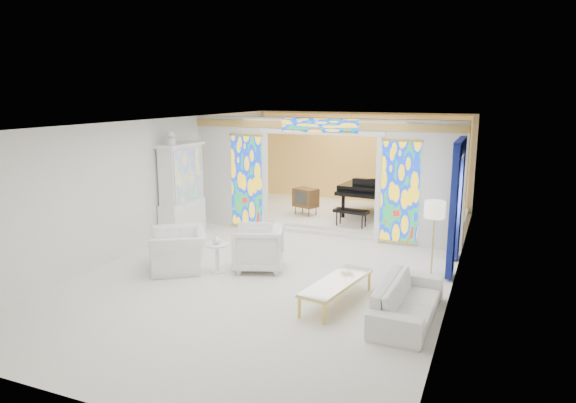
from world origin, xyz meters
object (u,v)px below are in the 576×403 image
at_px(tv_console, 306,198).
at_px(grand_piano, 376,189).
at_px(coffee_table, 337,283).
at_px(sofa, 408,300).
at_px(armchair_right, 258,248).
at_px(china_cabinet, 182,191).
at_px(armchair_left, 179,250).

bearing_deg(tv_console, grand_piano, 44.13).
distance_m(coffee_table, tv_console, 5.93).
height_order(sofa, tv_console, tv_console).
bearing_deg(armchair_right, grand_piano, 145.64).
bearing_deg(china_cabinet, tv_console, 49.05).
bearing_deg(tv_console, armchair_left, -81.22).
relative_size(armchair_right, grand_piano, 0.36).
distance_m(sofa, grand_piano, 6.64).
height_order(armchair_right, sofa, armchair_right).
height_order(china_cabinet, sofa, china_cabinet).
height_order(china_cabinet, grand_piano, china_cabinet).
xyz_separation_m(armchair_left, tv_console, (0.99, 4.87, 0.27)).
bearing_deg(grand_piano, tv_console, -150.47).
bearing_deg(coffee_table, grand_piano, 96.82).
distance_m(armchair_left, tv_console, 4.97).
bearing_deg(sofa, tv_console, 36.62).
relative_size(armchair_left, tv_console, 1.63).
bearing_deg(armchair_right, china_cabinet, -138.10).
height_order(china_cabinet, armchair_right, china_cabinet).
bearing_deg(tv_console, coffee_table, -43.89).
bearing_deg(coffee_table, sofa, -7.23).
distance_m(armchair_left, sofa, 4.86).
height_order(sofa, grand_piano, grand_piano).
height_order(armchair_left, sofa, armchair_left).
distance_m(armchair_left, grand_piano, 6.37).
xyz_separation_m(armchair_left, sofa, (4.82, -0.62, -0.09)).
bearing_deg(grand_piano, coffee_table, -77.54).
distance_m(grand_piano, tv_console, 2.04).
xyz_separation_m(china_cabinet, sofa, (6.17, -2.79, -0.85)).
bearing_deg(grand_piano, armchair_left, -110.87).
bearing_deg(sofa, china_cabinet, 67.35).
xyz_separation_m(armchair_left, armchair_right, (1.53, 0.63, 0.05)).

